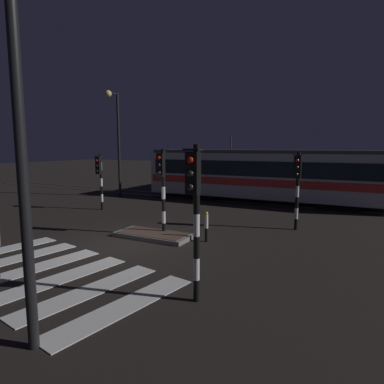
{
  "coord_description": "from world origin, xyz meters",
  "views": [
    {
      "loc": [
        7.54,
        -9.1,
        3.44
      ],
      "look_at": [
        0.62,
        4.25,
        1.4
      ],
      "focal_mm": 31.3,
      "sensor_mm": 36.0,
      "label": 1
    }
  ],
  "objects_px": {
    "traffic_light_corner_far_left": "(100,174)",
    "street_lamp_near_kerb": "(1,81)",
    "traffic_light_corner_near_right": "(195,200)",
    "tram": "(265,174)",
    "street_lamp_trackside_left": "(116,131)",
    "traffic_light_median_centre": "(162,179)",
    "traffic_light_corner_far_right": "(297,179)",
    "bollard_island_edge": "(206,227)"
  },
  "relations": [
    {
      "from": "traffic_light_median_centre",
      "to": "street_lamp_near_kerb",
      "type": "height_order",
      "value": "street_lamp_near_kerb"
    },
    {
      "from": "traffic_light_corner_far_left",
      "to": "traffic_light_corner_near_right",
      "type": "xyz_separation_m",
      "value": [
        9.56,
        -7.46,
        0.31
      ]
    },
    {
      "from": "tram",
      "to": "traffic_light_corner_far_left",
      "type": "bearing_deg",
      "value": -137.99
    },
    {
      "from": "street_lamp_trackside_left",
      "to": "traffic_light_corner_near_right",
      "type": "bearing_deg",
      "value": -44.44
    },
    {
      "from": "street_lamp_near_kerb",
      "to": "tram",
      "type": "relative_size",
      "value": 0.45
    },
    {
      "from": "traffic_light_corner_far_right",
      "to": "traffic_light_corner_far_left",
      "type": "distance_m",
      "value": 10.33
    },
    {
      "from": "street_lamp_near_kerb",
      "to": "traffic_light_corner_far_left",
      "type": "bearing_deg",
      "value": 126.87
    },
    {
      "from": "street_lamp_trackside_left",
      "to": "bollard_island_edge",
      "type": "height_order",
      "value": "street_lamp_trackside_left"
    },
    {
      "from": "traffic_light_median_centre",
      "to": "street_lamp_near_kerb",
      "type": "bearing_deg",
      "value": -75.31
    },
    {
      "from": "traffic_light_corner_near_right",
      "to": "street_lamp_near_kerb",
      "type": "height_order",
      "value": "street_lamp_near_kerb"
    },
    {
      "from": "traffic_light_corner_near_right",
      "to": "tram",
      "type": "xyz_separation_m",
      "value": [
        -2.26,
        14.04,
        -0.56
      ]
    },
    {
      "from": "street_lamp_trackside_left",
      "to": "street_lamp_near_kerb",
      "type": "relative_size",
      "value": 1.02
    },
    {
      "from": "bollard_island_edge",
      "to": "street_lamp_near_kerb",
      "type": "bearing_deg",
      "value": -89.21
    },
    {
      "from": "bollard_island_edge",
      "to": "tram",
      "type": "bearing_deg",
      "value": 92.73
    },
    {
      "from": "traffic_light_corner_far_right",
      "to": "street_lamp_near_kerb",
      "type": "relative_size",
      "value": 0.47
    },
    {
      "from": "traffic_light_corner_near_right",
      "to": "street_lamp_trackside_left",
      "type": "height_order",
      "value": "street_lamp_trackside_left"
    },
    {
      "from": "traffic_light_corner_far_left",
      "to": "street_lamp_near_kerb",
      "type": "xyz_separation_m",
      "value": [
        7.86,
        -10.49,
        2.41
      ]
    },
    {
      "from": "traffic_light_corner_far_right",
      "to": "street_lamp_near_kerb",
      "type": "bearing_deg",
      "value": -102.85
    },
    {
      "from": "street_lamp_trackside_left",
      "to": "bollard_island_edge",
      "type": "distance_m",
      "value": 12.92
    },
    {
      "from": "street_lamp_trackside_left",
      "to": "bollard_island_edge",
      "type": "relative_size",
      "value": 6.36
    },
    {
      "from": "traffic_light_corner_near_right",
      "to": "tram",
      "type": "bearing_deg",
      "value": 99.14
    },
    {
      "from": "street_lamp_trackside_left",
      "to": "tram",
      "type": "distance_m",
      "value": 10.26
    },
    {
      "from": "traffic_light_corner_far_right",
      "to": "bollard_island_edge",
      "type": "relative_size",
      "value": 2.9
    },
    {
      "from": "traffic_light_corner_far_left",
      "to": "traffic_light_median_centre",
      "type": "height_order",
      "value": "traffic_light_median_centre"
    },
    {
      "from": "traffic_light_corner_far_right",
      "to": "tram",
      "type": "distance_m",
      "value": 6.99
    },
    {
      "from": "street_lamp_trackside_left",
      "to": "tram",
      "type": "height_order",
      "value": "street_lamp_trackside_left"
    },
    {
      "from": "traffic_light_corner_far_right",
      "to": "street_lamp_trackside_left",
      "type": "xyz_separation_m",
      "value": [
        -12.61,
        3.87,
        2.36
      ]
    },
    {
      "from": "street_lamp_trackside_left",
      "to": "traffic_light_corner_far_left",
      "type": "bearing_deg",
      "value": -61.22
    },
    {
      "from": "traffic_light_corner_far_left",
      "to": "traffic_light_corner_near_right",
      "type": "distance_m",
      "value": 12.13
    },
    {
      "from": "traffic_light_corner_far_left",
      "to": "street_lamp_near_kerb",
      "type": "relative_size",
      "value": 0.44
    },
    {
      "from": "traffic_light_median_centre",
      "to": "bollard_island_edge",
      "type": "relative_size",
      "value": 3.02
    },
    {
      "from": "traffic_light_corner_far_left",
      "to": "street_lamp_near_kerb",
      "type": "height_order",
      "value": "street_lamp_near_kerb"
    },
    {
      "from": "traffic_light_median_centre",
      "to": "tram",
      "type": "relative_size",
      "value": 0.22
    },
    {
      "from": "traffic_light_corner_far_right",
      "to": "traffic_light_corner_far_left",
      "type": "xyz_separation_m",
      "value": [
        -10.32,
        -0.29,
        -0.13
      ]
    },
    {
      "from": "traffic_light_corner_far_right",
      "to": "traffic_light_corner_near_right",
      "type": "bearing_deg",
      "value": -95.6
    },
    {
      "from": "traffic_light_median_centre",
      "to": "traffic_light_corner_near_right",
      "type": "xyz_separation_m",
      "value": [
        3.66,
        -4.45,
        0.09
      ]
    },
    {
      "from": "bollard_island_edge",
      "to": "traffic_light_corner_far_right",
      "type": "bearing_deg",
      "value": 51.78
    },
    {
      "from": "traffic_light_corner_far_right",
      "to": "traffic_light_corner_far_left",
      "type": "relative_size",
      "value": 1.06
    },
    {
      "from": "street_lamp_near_kerb",
      "to": "bollard_island_edge",
      "type": "distance_m",
      "value": 8.45
    },
    {
      "from": "traffic_light_median_centre",
      "to": "street_lamp_near_kerb",
      "type": "distance_m",
      "value": 8.03
    },
    {
      "from": "traffic_light_corner_far_left",
      "to": "tram",
      "type": "relative_size",
      "value": 0.2
    },
    {
      "from": "traffic_light_corner_near_right",
      "to": "bollard_island_edge",
      "type": "relative_size",
      "value": 3.14
    }
  ]
}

